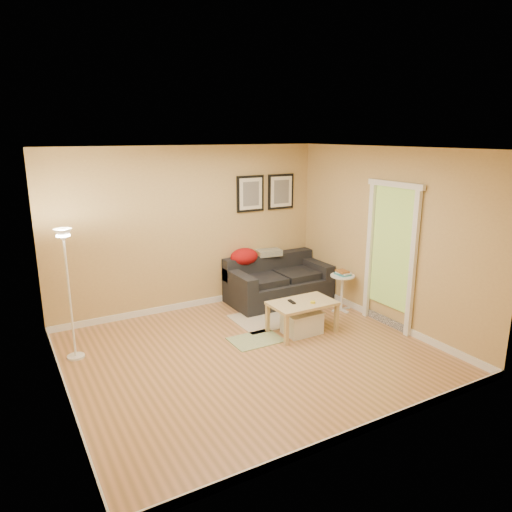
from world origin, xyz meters
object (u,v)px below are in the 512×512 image
Objects in this scene: floor_lamp at (70,299)px; sofa at (279,280)px; side_table at (342,293)px; book_stack at (343,273)px; storage_bin at (302,322)px; coffee_table at (302,317)px.

sofa is at bearing 8.59° from floor_lamp.
book_stack reaches higher than side_table.
sofa is at bearing 71.67° from storage_bin.
sofa is 1.84× the size of coffee_table.
book_stack is 4.05m from floor_lamp.
storage_bin is at bearing -108.33° from sofa.
sofa is 1.36m from coffee_table.
coffee_table is 1.22m from book_stack.
storage_bin is (-0.02, -0.02, -0.07)m from coffee_table.
side_table is (0.64, -0.88, -0.08)m from sofa.
coffee_table is (-0.42, -1.29, -0.14)m from sofa.
coffee_table is at bearing -14.65° from floor_lamp.
sofa is 2.87× the size of side_table.
floor_lamp is (-2.96, 0.77, 0.57)m from coffee_table.
floor_lamp is (-2.95, 0.80, 0.63)m from storage_bin.
floor_lamp is (-4.02, 0.37, 0.50)m from side_table.
coffee_table is at bearing 53.69° from storage_bin.
side_table reaches higher than storage_bin.
sofa is 1.39m from storage_bin.
floor_lamp reaches higher than sofa.
storage_bin is at bearing -110.93° from coffee_table.
coffee_table is 0.55× the size of floor_lamp.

